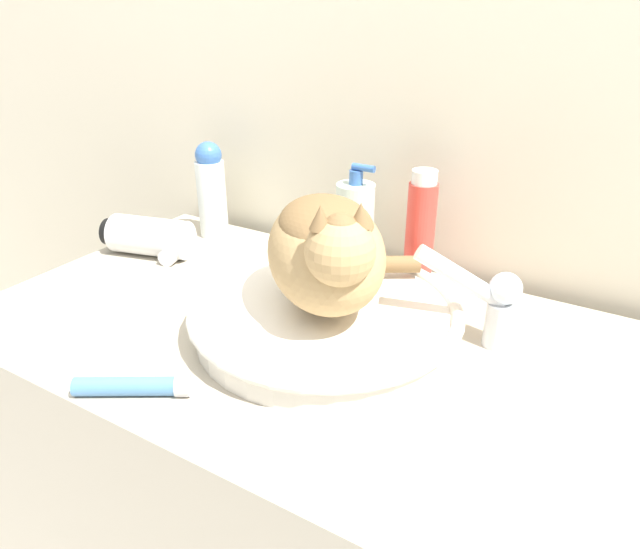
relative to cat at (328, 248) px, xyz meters
The scene contains 10 objects.
wall_back 0.41m from the cat, 95.83° to the left, with size 8.00×0.05×2.40m.
vanity_counter 0.56m from the cat, 165.28° to the right, with size 1.03×0.59×0.84m.
sink_basin 0.11m from the cat, 139.15° to the left, with size 0.41×0.41×0.05m.
cat is the anchor object (origin of this frame).
faucet 0.24m from the cat, 24.26° to the left, with size 0.15×0.08×0.15m.
soap_pump_bottle 0.24m from the cat, 108.00° to the left, with size 0.07×0.07×0.20m.
shampoo_bottle_tall 0.23m from the cat, 76.78° to the left, with size 0.05×0.05×0.21m.
lotion_bottle_white 0.46m from the cat, 151.34° to the left, with size 0.06×0.06×0.20m.
cream_tube 0.31m from the cat, 118.61° to the right, with size 0.14×0.10×0.03m.
hair_dryer 0.46m from the cat, 169.79° to the left, with size 0.19×0.12×0.07m.
Camera 1 is at (0.40, -0.33, 1.29)m, focal length 32.00 mm.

